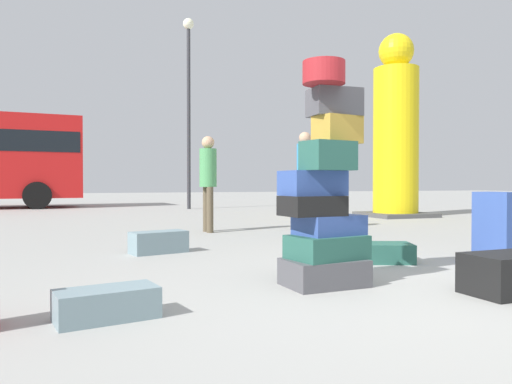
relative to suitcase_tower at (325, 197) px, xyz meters
name	(u,v)px	position (x,y,z in m)	size (l,w,h in m)	color
ground_plane	(394,293)	(0.37, -0.46, -0.75)	(80.00, 80.00, 0.00)	#9E9E99
suitcase_tower	(325,197)	(0.00, 0.00, 0.00)	(0.75, 0.56, 1.87)	#4C4C51
suitcase_slate_left_side	(107,304)	(-1.80, -0.47, -0.65)	(0.62, 0.31, 0.20)	gray
suitcase_black_white_trunk	(510,274)	(1.19, -0.80, -0.59)	(0.67, 0.44, 0.32)	black
suitcase_teal_upright_blue	(378,253)	(1.10, 0.86, -0.64)	(0.73, 0.41, 0.21)	#26594C
suitcase_slate_right_side	(159,242)	(-1.05, 2.37, -0.61)	(0.68, 0.31, 0.27)	gray
suitcase_navy_foreground_near	(497,227)	(2.36, 0.46, -0.36)	(0.29, 0.43, 0.77)	#334F99
person_bearded_onlooker	(305,171)	(1.93, 4.45, 0.33)	(0.30, 0.34, 1.80)	black
person_tourist_with_camera	(208,175)	(0.15, 4.64, 0.25)	(0.30, 0.34, 1.68)	brown
yellow_dummy_statue	(396,135)	(5.66, 6.89, 1.34)	(1.59, 1.59, 4.68)	yellow
lamp_post	(189,85)	(1.41, 12.25, 3.33)	(0.36, 0.36, 6.28)	#333338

